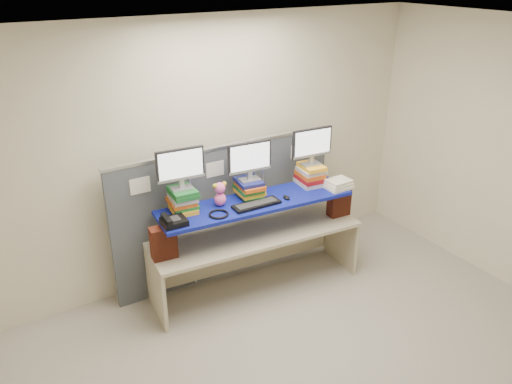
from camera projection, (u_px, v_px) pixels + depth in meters
room at (337, 227)px, 3.79m from camera, size 5.00×4.00×2.80m
cubicle_partition at (228, 211)px, 5.43m from camera, size 2.60×0.06×1.53m
desk at (256, 244)px, 5.24m from camera, size 2.28×0.84×0.68m
brick_pier_left at (164, 243)px, 4.68m from camera, size 0.25×0.15×0.32m
brick_pier_right at (339, 202)px, 5.48m from camera, size 0.25×0.15×0.32m
blue_board at (256, 203)px, 5.04m from camera, size 2.05×0.68×0.04m
book_stack_left at (183, 200)px, 4.79m from camera, size 0.28×0.32×0.23m
book_stack_center at (249, 188)px, 5.09m from camera, size 0.27×0.34×0.19m
book_stack_right at (310, 175)px, 5.37m from camera, size 0.28×0.33×0.23m
monitor_left at (180, 166)px, 4.64m from camera, size 0.46×0.15×0.40m
monitor_center at (250, 159)px, 4.95m from camera, size 0.46×0.15×0.40m
monitor_right at (312, 144)px, 5.23m from camera, size 0.46×0.15×0.40m
keyboard at (256, 204)px, 4.93m from camera, size 0.49×0.18×0.03m
mouse at (286, 197)px, 5.08m from camera, size 0.06×0.10×0.03m
desk_phone at (173, 221)px, 4.57m from camera, size 0.23×0.21×0.09m
headset at (219, 214)px, 4.75m from camera, size 0.24×0.24×0.02m
plush_toy at (220, 194)px, 4.89m from camera, size 0.15×0.11×0.25m
binder_stack at (339, 184)px, 5.30m from camera, size 0.27×0.22×0.10m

